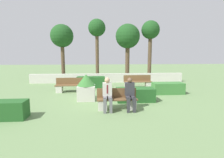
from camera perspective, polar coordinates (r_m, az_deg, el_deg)
The scene contains 15 objects.
ground_plane at distance 9.52m, azimuth 0.21°, elevation -5.80°, with size 60.00×60.00×0.00m, color #6B8956.
perimeter_wall at distance 14.18m, azimuth -1.34°, elevation 0.32°, with size 12.30×0.30×0.73m.
bench_front at distance 7.36m, azimuth 1.64°, elevation -7.37°, with size 1.68×0.49×0.86m.
bench_left_side at distance 12.02m, azimuth 8.39°, elevation -1.32°, with size 1.89×0.49×0.86m.
bench_right_side at distance 10.86m, azimuth -13.43°, elevation -2.51°, with size 1.76×0.48×0.86m.
person_seated_man at distance 7.10m, azimuth -1.52°, elevation -4.44°, with size 0.38×0.63×1.35m.
person_seated_woman at distance 7.20m, azimuth 5.93°, elevation -4.40°, with size 0.38×0.63×1.33m.
hedge_block_near_left at distance 8.64m, azimuth 7.65°, elevation -5.09°, with size 1.81×0.80×0.65m.
hedge_block_near_right at distance 10.70m, azimuth 17.77°, elevation -2.86°, with size 1.76×0.79×0.64m.
hedge_block_mid_left at distance 12.10m, azimuth -6.87°, elevation -1.01°, with size 1.90×0.66×0.76m.
planter_corner_left at distance 8.82m, azimuth -8.42°, elevation -2.53°, with size 0.91×0.91×1.31m.
tree_leftmost at distance 15.72m, azimuth -16.01°, elevation 13.07°, with size 1.92×1.92×4.78m.
tree_center_left at distance 15.22m, azimuth -4.95°, elevation 15.46°, with size 1.45×1.45×5.20m.
tree_center_right at distance 15.58m, azimuth 5.13°, elevation 13.39°, with size 2.10×2.10×4.88m.
tree_rightmost at distance 16.13m, azimuth 12.44°, elevation 14.62°, with size 1.59×1.59×5.19m.
Camera 1 is at (-0.74, -9.21, 2.29)m, focal length 28.00 mm.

